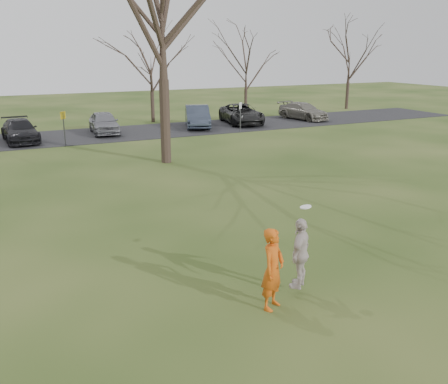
{
  "coord_description": "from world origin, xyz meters",
  "views": [
    {
      "loc": [
        -6.27,
        -8.94,
        5.66
      ],
      "look_at": [
        0.0,
        4.0,
        1.5
      ],
      "focal_mm": 39.7,
      "sensor_mm": 36.0,
      "label": 1
    }
  ],
  "objects": [
    {
      "name": "ground",
      "position": [
        0.0,
        0.0,
        0.0
      ],
      "size": [
        120.0,
        120.0,
        0.0
      ],
      "primitive_type": "plane",
      "color": "#1E380F",
      "rests_on": "ground"
    },
    {
      "name": "car_7",
      "position": [
        17.63,
        25.29,
        0.72
      ],
      "size": [
        2.81,
        4.99,
        1.36
      ],
      "primitive_type": "imported",
      "rotation": [
        0.0,
        0.0,
        0.2
      ],
      "color": "slate",
      "rests_on": "parking_strip"
    },
    {
      "name": "car_6",
      "position": [
        11.89,
        25.38,
        0.8
      ],
      "size": [
        3.49,
        5.82,
        1.51
      ],
      "primitive_type": "imported",
      "rotation": [
        0.0,
        0.0,
        -0.19
      ],
      "color": "black",
      "rests_on": "parking_strip"
    },
    {
      "name": "sign_yellow",
      "position": [
        -2.0,
        22.0,
        1.45
      ],
      "size": [
        0.35,
        0.35,
        2.08
      ],
      "color": "#47474C",
      "rests_on": "ground"
    },
    {
      "name": "big_tree",
      "position": [
        2.0,
        15.0,
        7.0
      ],
      "size": [
        9.0,
        9.0,
        14.0
      ],
      "primitive_type": null,
      "color": "#352821",
      "rests_on": "ground"
    },
    {
      "name": "car_5",
      "position": [
        8.05,
        25.17,
        0.84
      ],
      "size": [
        3.18,
        5.12,
        1.59
      ],
      "primitive_type": "imported",
      "rotation": [
        0.0,
        0.0,
        -0.33
      ],
      "color": "#2D3644",
      "rests_on": "parking_strip"
    },
    {
      "name": "small_tree_row",
      "position": [
        4.38,
        30.06,
        3.89
      ],
      "size": [
        55.0,
        5.9,
        8.5
      ],
      "color": "#352821",
      "rests_on": "ground"
    },
    {
      "name": "catching_play",
      "position": [
        0.04,
        -0.04,
        1.06
      ],
      "size": [
        1.04,
        0.96,
        1.94
      ],
      "color": "#BEB1AA",
      "rests_on": "ground"
    },
    {
      "name": "car_3",
      "position": [
        -4.34,
        24.48,
        0.73
      ],
      "size": [
        2.19,
        4.86,
        1.38
      ],
      "primitive_type": "imported",
      "rotation": [
        0.0,
        0.0,
        0.05
      ],
      "color": "black",
      "rests_on": "parking_strip"
    },
    {
      "name": "player_defender",
      "position": [
        -0.88,
        -0.32,
        0.95
      ],
      "size": [
        0.83,
        0.76,
        1.9
      ],
      "primitive_type": "imported",
      "rotation": [
        0.0,
        0.0,
        0.58
      ],
      "color": "#C44F10",
      "rests_on": "ground"
    },
    {
      "name": "parking_strip",
      "position": [
        0.0,
        25.0,
        0.02
      ],
      "size": [
        62.0,
        6.5,
        0.04
      ],
      "primitive_type": "cube",
      "color": "black",
      "rests_on": "ground"
    },
    {
      "name": "sign_white",
      "position": [
        10.0,
        22.0,
        1.45
      ],
      "size": [
        0.35,
        0.35,
        2.08
      ],
      "color": "#47474C",
      "rests_on": "ground"
    },
    {
      "name": "car_4",
      "position": [
        1.15,
        25.36,
        0.79
      ],
      "size": [
        2.11,
        4.52,
        1.5
      ],
      "primitive_type": "imported",
      "rotation": [
        0.0,
        0.0,
        -0.08
      ],
      "color": "slate",
      "rests_on": "parking_strip"
    }
  ]
}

